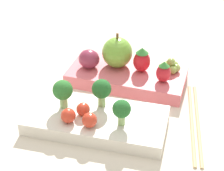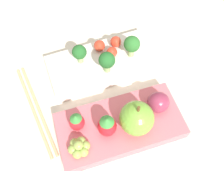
{
  "view_description": "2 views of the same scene",
  "coord_description": "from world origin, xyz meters",
  "px_view_note": "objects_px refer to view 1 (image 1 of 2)",
  "views": [
    {
      "loc": [
        -0.17,
        0.51,
        0.4
      ],
      "look_at": [
        -0.0,
        -0.0,
        0.04
      ],
      "focal_mm": 60.0,
      "sensor_mm": 36.0,
      "label": 1
    },
    {
      "loc": [
        -0.07,
        -0.24,
        0.43
      ],
      "look_at": [
        -0.0,
        -0.0,
        0.04
      ],
      "focal_mm": 40.0,
      "sensor_mm": 36.0,
      "label": 2
    }
  ],
  "objects_px": {
    "bento_box_fruit": "(127,76)",
    "strawberry_0": "(142,60)",
    "broccoli_floret_2": "(63,91)",
    "strawberry_1": "(164,72)",
    "broccoli_floret_0": "(122,110)",
    "broccoli_floret_1": "(103,90)",
    "chopsticks_pair": "(195,121)",
    "apple": "(117,52)",
    "grape_cluster": "(171,66)",
    "cherry_tomato_2": "(83,109)",
    "cherry_tomato_0": "(68,116)",
    "bento_box_savoury": "(94,120)",
    "plum": "(89,59)",
    "cherry_tomato_1": "(89,120)"
  },
  "relations": [
    {
      "from": "cherry_tomato_2",
      "to": "broccoli_floret_1",
      "type": "bearing_deg",
      "value": -124.67
    },
    {
      "from": "bento_box_fruit",
      "to": "strawberry_1",
      "type": "distance_m",
      "value": 0.08
    },
    {
      "from": "broccoli_floret_0",
      "to": "broccoli_floret_1",
      "type": "distance_m",
      "value": 0.06
    },
    {
      "from": "broccoli_floret_2",
      "to": "chopsticks_pair",
      "type": "bearing_deg",
      "value": -165.32
    },
    {
      "from": "chopsticks_pair",
      "to": "cherry_tomato_0",
      "type": "bearing_deg",
      "value": 25.28
    },
    {
      "from": "broccoli_floret_0",
      "to": "strawberry_0",
      "type": "relative_size",
      "value": 0.9
    },
    {
      "from": "broccoli_floret_2",
      "to": "plum",
      "type": "xyz_separation_m",
      "value": [
        0.0,
        -0.13,
        -0.01
      ]
    },
    {
      "from": "broccoli_floret_2",
      "to": "grape_cluster",
      "type": "height_order",
      "value": "broccoli_floret_2"
    },
    {
      "from": "broccoli_floret_1",
      "to": "strawberry_0",
      "type": "relative_size",
      "value": 1.0
    },
    {
      "from": "cherry_tomato_0",
      "to": "apple",
      "type": "xyz_separation_m",
      "value": [
        -0.02,
        -0.18,
        0.02
      ]
    },
    {
      "from": "strawberry_1",
      "to": "chopsticks_pair",
      "type": "bearing_deg",
      "value": 135.33
    },
    {
      "from": "cherry_tomato_2",
      "to": "chopsticks_pair",
      "type": "height_order",
      "value": "cherry_tomato_2"
    },
    {
      "from": "bento_box_savoury",
      "to": "broccoli_floret_1",
      "type": "bearing_deg",
      "value": -104.05
    },
    {
      "from": "broccoli_floret_2",
      "to": "grape_cluster",
      "type": "relative_size",
      "value": 1.34
    },
    {
      "from": "broccoli_floret_2",
      "to": "cherry_tomato_1",
      "type": "bearing_deg",
      "value": 149.62
    },
    {
      "from": "strawberry_0",
      "to": "strawberry_1",
      "type": "bearing_deg",
      "value": 153.4
    },
    {
      "from": "broccoli_floret_1",
      "to": "chopsticks_pair",
      "type": "xyz_separation_m",
      "value": [
        -0.15,
        -0.03,
        -0.05
      ]
    },
    {
      "from": "apple",
      "to": "cherry_tomato_0",
      "type": "bearing_deg",
      "value": 83.17
    },
    {
      "from": "apple",
      "to": "strawberry_1",
      "type": "relative_size",
      "value": 1.68
    },
    {
      "from": "bento_box_fruit",
      "to": "strawberry_1",
      "type": "xyz_separation_m",
      "value": [
        -0.07,
        0.01,
        0.03
      ]
    },
    {
      "from": "broccoli_floret_2",
      "to": "chopsticks_pair",
      "type": "relative_size",
      "value": 0.24
    },
    {
      "from": "strawberry_0",
      "to": "chopsticks_pair",
      "type": "relative_size",
      "value": 0.23
    },
    {
      "from": "bento_box_savoury",
      "to": "strawberry_0",
      "type": "relative_size",
      "value": 4.74
    },
    {
      "from": "bento_box_savoury",
      "to": "grape_cluster",
      "type": "bearing_deg",
      "value": -118.73
    },
    {
      "from": "bento_box_fruit",
      "to": "strawberry_0",
      "type": "bearing_deg",
      "value": -162.54
    },
    {
      "from": "broccoli_floret_0",
      "to": "apple",
      "type": "bearing_deg",
      "value": -70.52
    },
    {
      "from": "bento_box_savoury",
      "to": "bento_box_fruit",
      "type": "height_order",
      "value": "bento_box_fruit"
    },
    {
      "from": "cherry_tomato_1",
      "to": "plum",
      "type": "relative_size",
      "value": 0.58
    },
    {
      "from": "broccoli_floret_0",
      "to": "apple",
      "type": "xyz_separation_m",
      "value": [
        0.06,
        -0.16,
        0.0
      ]
    },
    {
      "from": "strawberry_1",
      "to": "bento_box_fruit",
      "type": "bearing_deg",
      "value": -11.83
    },
    {
      "from": "plum",
      "to": "broccoli_floret_0",
      "type": "bearing_deg",
      "value": 126.99
    },
    {
      "from": "cherry_tomato_0",
      "to": "cherry_tomato_2",
      "type": "distance_m",
      "value": 0.03
    },
    {
      "from": "cherry_tomato_1",
      "to": "cherry_tomato_2",
      "type": "relative_size",
      "value": 1.07
    },
    {
      "from": "bento_box_fruit",
      "to": "cherry_tomato_2",
      "type": "height_order",
      "value": "cherry_tomato_2"
    },
    {
      "from": "cherry_tomato_0",
      "to": "strawberry_1",
      "type": "height_order",
      "value": "strawberry_1"
    },
    {
      "from": "apple",
      "to": "plum",
      "type": "bearing_deg",
      "value": 24.3
    },
    {
      "from": "bento_box_fruit",
      "to": "cherry_tomato_1",
      "type": "bearing_deg",
      "value": 86.19
    },
    {
      "from": "apple",
      "to": "strawberry_0",
      "type": "bearing_deg",
      "value": 175.21
    },
    {
      "from": "broccoli_floret_2",
      "to": "strawberry_1",
      "type": "relative_size",
      "value": 1.23
    },
    {
      "from": "strawberry_0",
      "to": "strawberry_1",
      "type": "height_order",
      "value": "strawberry_0"
    },
    {
      "from": "broccoli_floret_0",
      "to": "apple",
      "type": "height_order",
      "value": "apple"
    },
    {
      "from": "cherry_tomato_0",
      "to": "chopsticks_pair",
      "type": "distance_m",
      "value": 0.21
    },
    {
      "from": "bento_box_fruit",
      "to": "plum",
      "type": "xyz_separation_m",
      "value": [
        0.07,
        0.01,
        0.03
      ]
    },
    {
      "from": "cherry_tomato_2",
      "to": "grape_cluster",
      "type": "relative_size",
      "value": 0.58
    },
    {
      "from": "broccoli_floret_1",
      "to": "cherry_tomato_0",
      "type": "bearing_deg",
      "value": 55.82
    },
    {
      "from": "cherry_tomato_2",
      "to": "apple",
      "type": "distance_m",
      "value": 0.16
    },
    {
      "from": "cherry_tomato_0",
      "to": "apple",
      "type": "bearing_deg",
      "value": -96.83
    },
    {
      "from": "bento_box_savoury",
      "to": "strawberry_1",
      "type": "height_order",
      "value": "strawberry_1"
    },
    {
      "from": "broccoli_floret_2",
      "to": "strawberry_1",
      "type": "xyz_separation_m",
      "value": [
        -0.14,
        -0.12,
        -0.01
      ]
    },
    {
      "from": "cherry_tomato_1",
      "to": "cherry_tomato_2",
      "type": "distance_m",
      "value": 0.03
    }
  ]
}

